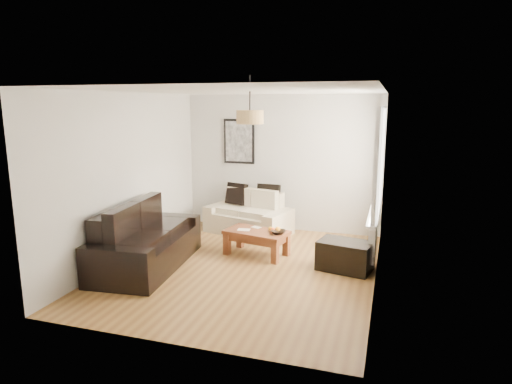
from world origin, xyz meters
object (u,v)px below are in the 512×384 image
(coffee_table, at_px, (257,243))
(ottoman, at_px, (345,256))
(sofa_leather, at_px, (147,238))
(loveseat_cream, at_px, (248,213))

(coffee_table, bearing_deg, ottoman, -9.43)
(sofa_leather, xyz_separation_m, coffee_table, (1.44, 0.96, -0.24))
(loveseat_cream, distance_m, coffee_table, 1.29)
(coffee_table, distance_m, ottoman, 1.46)
(coffee_table, height_order, ottoman, ottoman)
(loveseat_cream, relative_size, sofa_leather, 0.75)
(loveseat_cream, relative_size, ottoman, 2.03)
(loveseat_cream, bearing_deg, coffee_table, -50.43)
(sofa_leather, distance_m, ottoman, 2.98)
(sofa_leather, bearing_deg, ottoman, -81.51)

